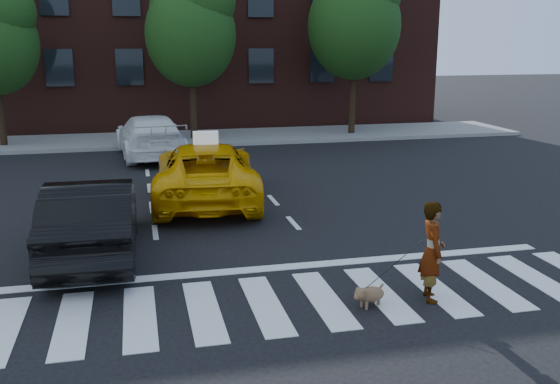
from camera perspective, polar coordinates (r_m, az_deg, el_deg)
The scene contains 13 objects.
ground at distance 10.32m, azimuth -1.35°, elevation -10.28°, with size 120.00×120.00×0.00m, color black.
crosswalk at distance 10.32m, azimuth -1.35°, elevation -10.25°, with size 13.00×2.40×0.01m, color silver.
stop_line at distance 11.77m, azimuth -2.97°, elevation -7.15°, with size 12.00×0.30×0.01m, color silver.
sidewalk_far at distance 27.11m, azimuth -9.00°, elevation 4.85°, with size 30.00×4.00×0.15m, color slate.
building at distance 34.33m, azimuth -10.39°, elevation 16.56°, with size 26.00×10.00×12.00m, color #411D17.
tree_mid at distance 26.35m, azimuth -8.11°, elevation 15.05°, with size 3.69×3.69×7.10m.
tree_right at distance 27.89m, azimuth 6.90°, elevation 15.86°, with size 4.00×4.00×7.70m.
taxi at distance 16.68m, azimuth -6.81°, elevation 1.85°, with size 2.61×5.65×1.57m, color #E9A304.
black_sedan at distance 12.87m, azimuth -16.80°, elevation -2.27°, with size 1.65×4.72×1.56m, color black.
white_suv at distance 23.37m, azimuth -11.81°, elevation 5.03°, with size 2.16×5.31×1.54m, color white.
woman at distance 10.53m, azimuth 13.74°, elevation -5.29°, with size 0.61×0.40×1.68m, color #999999.
dog at distance 10.26m, azimuth 8.08°, elevation -9.26°, with size 0.62×0.42×0.37m.
taxi_sign at distance 16.32m, azimuth -6.82°, elevation 4.95°, with size 0.65×0.28×0.32m, color white.
Camera 1 is at (-1.91, -9.23, 4.21)m, focal length 40.00 mm.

